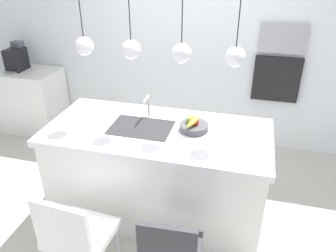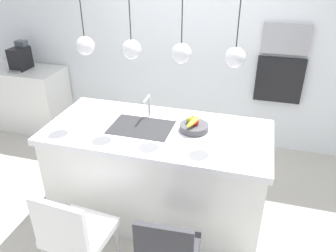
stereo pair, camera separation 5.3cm
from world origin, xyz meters
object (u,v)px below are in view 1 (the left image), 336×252
at_px(microwave, 283,38).
at_px(chair_near, 76,234).
at_px(oven, 276,79).
at_px(coffee_machine, 16,59).
at_px(fruit_bowl, 194,125).

relative_size(microwave, chair_near, 0.60).
xyz_separation_m(oven, chair_near, (-1.45, -2.51, -0.47)).
bearing_deg(oven, coffee_machine, -175.09).
distance_m(fruit_bowl, oven, 1.69).
distance_m(microwave, oven, 0.50).
height_order(coffee_machine, oven, coffee_machine).
distance_m(microwave, chair_near, 3.06).
bearing_deg(microwave, coffee_machine, -175.09).
height_order(fruit_bowl, chair_near, fruit_bowl).
relative_size(oven, chair_near, 0.63).
xyz_separation_m(coffee_machine, microwave, (3.46, 0.30, 0.42)).
height_order(fruit_bowl, coffee_machine, coffee_machine).
bearing_deg(fruit_bowl, oven, 63.38).
bearing_deg(coffee_machine, microwave, 4.91).
bearing_deg(coffee_machine, chair_near, -47.81).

